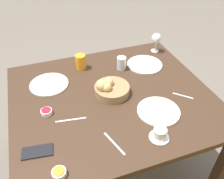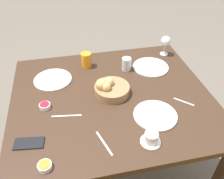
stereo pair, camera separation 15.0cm
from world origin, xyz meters
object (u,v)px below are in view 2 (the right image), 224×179
plate_near_right (53,80)px  wine_glass (166,42)px  juice_glass (86,60)px  spoon_coffee (184,102)px  jam_bowl_honey (45,166)px  fork_silver (67,116)px  cell_phone (29,143)px  bread_basket (110,89)px  knife_silver (104,143)px  water_tumbler (126,64)px  jam_bowl_berry (45,106)px  plate_near_left (151,67)px  plate_far_center (155,115)px  coffee_cup (151,138)px

plate_near_right → wine_glass: 0.90m
juice_glass → spoon_coffee: size_ratio=1.07×
jam_bowl_honey → fork_silver: (-0.12, -0.32, -0.01)m
plate_near_right → cell_phone: (0.13, 0.53, -0.00)m
bread_basket → fork_silver: size_ratio=1.29×
bread_basket → spoon_coffee: (-0.42, 0.18, -0.04)m
wine_glass → knife_silver: 1.01m
jam_bowl_honey → spoon_coffee: 0.88m
fork_silver → spoon_coffee: size_ratio=1.71×
water_tumbler → fork_silver: water_tumbler is taller
juice_glass → spoon_coffee: bearing=135.3°
jam_bowl_honey → fork_silver: size_ratio=0.38×
bread_basket → water_tumbler: bearing=-125.0°
jam_bowl_berry → fork_silver: 0.16m
plate_near_left → water_tumbler: water_tumbler is taller
plate_near_right → plate_far_center: 0.74m
plate_near_right → plate_far_center: bearing=140.1°
fork_silver → knife_silver: 0.29m
water_tumbler → knife_silver: size_ratio=0.56×
coffee_cup → wine_glass: bearing=-116.1°
plate_far_center → juice_glass: juice_glass is taller
jam_bowl_berry → spoon_coffee: size_ratio=0.66×
bread_basket → plate_near_left: bearing=-147.0°
bread_basket → fork_silver: bearing=27.1°
plate_near_right → plate_far_center: (-0.57, 0.47, 0.00)m
coffee_cup → jam_bowl_honey: coffee_cup is taller
water_tumbler → knife_silver: bearing=65.7°
bread_basket → plate_far_center: size_ratio=0.89×
bread_basket → fork_silver: 0.32m
plate_near_right → fork_silver: 0.38m
wine_glass → cell_phone: size_ratio=0.98×
bread_basket → spoon_coffee: bearing=157.4°
plate_far_center → knife_silver: 0.35m
wine_glass → spoon_coffee: (0.10, 0.57, -0.11)m
coffee_cup → fork_silver: coffee_cup is taller
water_tumbler → bread_basket: bearing=55.0°
cell_phone → wine_glass: bearing=-145.3°
bread_basket → wine_glass: bearing=-143.1°
bread_basket → plate_far_center: (-0.21, 0.25, -0.03)m
jam_bowl_honey → spoon_coffee: bearing=-160.8°
juice_glass → knife_silver: bearing=89.5°
juice_glass → spoon_coffee: juice_glass is taller
juice_glass → fork_silver: (0.18, 0.49, -0.05)m
jam_bowl_honey → cell_phone: size_ratio=0.42×
plate_near_right → cell_phone: size_ratio=1.62×
plate_near_left → jam_bowl_berry: 0.81m
jam_bowl_berry → fork_silver: (-0.12, 0.10, -0.01)m
plate_far_center → knife_silver: (0.32, 0.13, -0.00)m
spoon_coffee → cell_phone: (0.91, 0.13, 0.00)m
water_tumbler → coffee_cup: water_tumbler is taller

